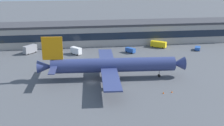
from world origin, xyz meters
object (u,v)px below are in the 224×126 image
Objects in this scene: follow_me_car at (54,54)px; traffic_cone_0 at (163,93)px; catering_truck at (30,49)px; crew_van at (130,50)px; fuel_truck at (159,44)px; airliner at (111,65)px; traffic_cone_1 at (172,92)px; pushback_tractor at (198,48)px; stair_truck at (76,50)px.

traffic_cone_0 is (39.53, -51.40, -0.74)m from follow_me_car.
catering_truck reaches higher than traffic_cone_0.
crew_van is (38.16, 0.38, 0.37)m from follow_me_car.
crew_van is (-17.46, -8.13, -0.42)m from fuel_truck.
follow_me_car is at bearing -171.30° from fuel_truck.
airliner is at bearing -112.66° from crew_van.
traffic_cone_1 is at bearing -84.89° from crew_van.
airliner is 10.49× the size of crew_van.
airliner is 10.46× the size of pushback_tractor.
catering_truck is 77.49m from traffic_cone_0.
catering_truck reaches higher than stair_truck.
crew_van reaches higher than traffic_cone_0.
catering_truck is 13.76m from follow_me_car.
fuel_truck is 13.28× the size of traffic_cone_1.
airliner is at bearing 133.00° from traffic_cone_0.
traffic_cone_0 is (1.37, -51.77, -1.11)m from crew_van.
traffic_cone_1 is at bearing -49.94° from follow_me_car.
catering_truck is at bearing 131.42° from airliner.
airliner reaches higher than follow_me_car.
traffic_cone_0 reaches higher than traffic_cone_1.
fuel_truck is at bearing 1.90° from catering_truck.
stair_truck is at bearing 178.01° from crew_van.
traffic_cone_0 is (-16.08, -59.91, -1.53)m from fuel_truck.
pushback_tractor is 36.22m from crew_van.
stair_truck is 10.77m from follow_me_car.
crew_van is (27.51, -0.96, -0.52)m from stair_truck.
airliner is 25.72m from traffic_cone_1.
catering_truck is 50.70m from crew_van.
follow_me_car is at bearing -172.87° from stair_truck.
stair_truck is 61.26m from traffic_cone_1.
follow_me_car is 6.42× the size of traffic_cone_0.
airliner reaches higher than catering_truck.
stair_truck is at bearing 7.13° from follow_me_car.
crew_van is at bearing 0.56° from follow_me_car.
stair_truck is 45.53m from fuel_truck.
follow_me_car is at bearing 130.06° from traffic_cone_1.
pushback_tractor is at bearing 34.54° from airliner.
follow_me_car is (-23.65, 34.37, -4.35)m from airliner.
follow_me_car is (12.20, -6.26, -1.20)m from catering_truck.
traffic_cone_1 is at bearing -102.24° from fuel_truck.
traffic_cone_0 is 3.26m from traffic_cone_1.
airliner is 6.78× the size of fuel_truck.
traffic_cone_1 is (54.94, -57.09, -1.97)m from catering_truck.
traffic_cone_1 is (42.74, -50.83, -0.77)m from follow_me_car.
stair_truck is at bearing 110.01° from airliner.
airliner is 82.00× the size of traffic_cone_0.
crew_van is at bearing -1.99° from stair_truck.
fuel_truck is at bearing 77.76° from traffic_cone_1.
traffic_cone_0 is at bearing -52.44° from follow_me_car.
pushback_tractor is at bearing -0.71° from stair_truck.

